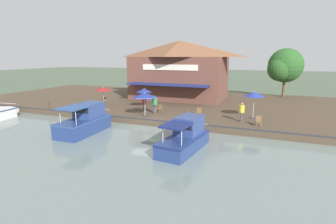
% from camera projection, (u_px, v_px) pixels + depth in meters
% --- Properties ---
extents(ground_plane, '(220.00, 220.00, 0.00)m').
position_uv_depth(ground_plane, '(147.00, 127.00, 23.81)').
color(ground_plane, '#4C5B47').
extents(quay_deck, '(22.00, 56.00, 0.60)m').
position_uv_depth(quay_deck, '(185.00, 104.00, 33.73)').
color(quay_deck, '#4C3D2D').
rests_on(quay_deck, ground).
extents(quay_edge_fender, '(0.20, 50.40, 0.10)m').
position_uv_depth(quay_edge_fender, '(147.00, 119.00, 23.77)').
color(quay_edge_fender, '#2D2D33').
rests_on(quay_edge_fender, quay_deck).
extents(waterfront_restaurant, '(9.33, 12.71, 7.74)m').
position_uv_depth(waterfront_restaurant, '(179.00, 69.00, 35.61)').
color(waterfront_restaurant, brown).
rests_on(waterfront_restaurant, quay_deck).
extents(patio_umbrella_by_entrance, '(1.84, 1.84, 2.25)m').
position_uv_depth(patio_umbrella_by_entrance, '(103.00, 89.00, 30.02)').
color(patio_umbrella_by_entrance, '#B7B7B7').
rests_on(patio_umbrella_by_entrance, quay_deck).
extents(patio_umbrella_far_corner, '(1.70, 1.70, 2.26)m').
position_uv_depth(patio_umbrella_far_corner, '(144.00, 90.00, 28.77)').
color(patio_umbrella_far_corner, '#B7B7B7').
rests_on(patio_umbrella_far_corner, quay_deck).
extents(patio_umbrella_back_row, '(1.88, 1.88, 2.54)m').
position_uv_depth(patio_umbrella_back_row, '(254.00, 94.00, 23.88)').
color(patio_umbrella_back_row, '#B7B7B7').
rests_on(patio_umbrella_back_row, quay_deck).
extents(patio_umbrella_mid_patio_right, '(2.29, 2.29, 2.33)m').
position_uv_depth(patio_umbrella_mid_patio_right, '(145.00, 95.00, 24.90)').
color(patio_umbrella_mid_patio_right, '#B7B7B7').
rests_on(patio_umbrella_mid_patio_right, quay_deck).
extents(cafe_chair_back_row_seat, '(0.45, 0.45, 0.85)m').
position_uv_depth(cafe_chair_back_row_seat, '(199.00, 112.00, 25.02)').
color(cafe_chair_back_row_seat, brown).
rests_on(cafe_chair_back_row_seat, quay_deck).
extents(cafe_chair_beside_entrance, '(0.53, 0.53, 0.85)m').
position_uv_depth(cafe_chair_beside_entrance, '(104.00, 100.00, 31.51)').
color(cafe_chair_beside_entrance, brown).
rests_on(cafe_chair_beside_entrance, quay_deck).
extents(cafe_chair_mid_patio, '(0.50, 0.50, 0.85)m').
position_uv_depth(cafe_chair_mid_patio, '(159.00, 108.00, 26.95)').
color(cafe_chair_mid_patio, brown).
rests_on(cafe_chair_mid_patio, quay_deck).
extents(cafe_chair_far_corner_seat, '(0.50, 0.50, 0.85)m').
position_uv_depth(cafe_chair_far_corner_seat, '(259.00, 121.00, 21.57)').
color(cafe_chair_far_corner_seat, brown).
rests_on(cafe_chair_far_corner_seat, quay_deck).
extents(cafe_chair_under_first_umbrella, '(0.59, 0.59, 0.85)m').
position_uv_depth(cafe_chair_under_first_umbrella, '(185.00, 114.00, 23.84)').
color(cafe_chair_under_first_umbrella, brown).
rests_on(cafe_chair_under_first_umbrella, quay_deck).
extents(person_near_entrance, '(0.48, 0.48, 1.70)m').
position_uv_depth(person_near_entrance, '(242.00, 110.00, 23.01)').
color(person_near_entrance, '#4C4C56').
rests_on(person_near_entrance, quay_deck).
extents(person_mid_patio, '(0.51, 0.51, 1.80)m').
position_uv_depth(person_mid_patio, '(155.00, 102.00, 26.29)').
color(person_mid_patio, '#4C4C56').
rests_on(person_mid_patio, quay_deck).
extents(person_at_quay_edge, '(0.46, 0.46, 1.64)m').
position_uv_depth(person_at_quay_edge, '(144.00, 102.00, 26.90)').
color(person_at_quay_edge, '#337547').
rests_on(person_at_quay_edge, quay_deck).
extents(motorboat_far_downstream, '(5.76, 2.28, 2.38)m').
position_uv_depth(motorboat_far_downstream, '(88.00, 121.00, 21.90)').
color(motorboat_far_downstream, navy).
rests_on(motorboat_far_downstream, river_water).
extents(motorboat_fourth_along, '(5.89, 2.43, 2.17)m').
position_uv_depth(motorboat_fourth_along, '(187.00, 137.00, 17.93)').
color(motorboat_fourth_along, navy).
rests_on(motorboat_fourth_along, river_water).
extents(mooring_post, '(0.22, 0.22, 0.85)m').
position_uv_depth(mooring_post, '(49.00, 106.00, 28.28)').
color(mooring_post, '#473323').
rests_on(mooring_post, quay_deck).
extents(tree_downstream_bank, '(3.78, 3.60, 7.06)m').
position_uv_depth(tree_downstream_bank, '(198.00, 60.00, 39.64)').
color(tree_downstream_bank, brown).
rests_on(tree_downstream_bank, quay_deck).
extents(tree_behind_restaurant, '(4.98, 4.75, 6.80)m').
position_uv_depth(tree_behind_restaurant, '(284.00, 66.00, 36.46)').
color(tree_behind_restaurant, brown).
rests_on(tree_behind_restaurant, quay_deck).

